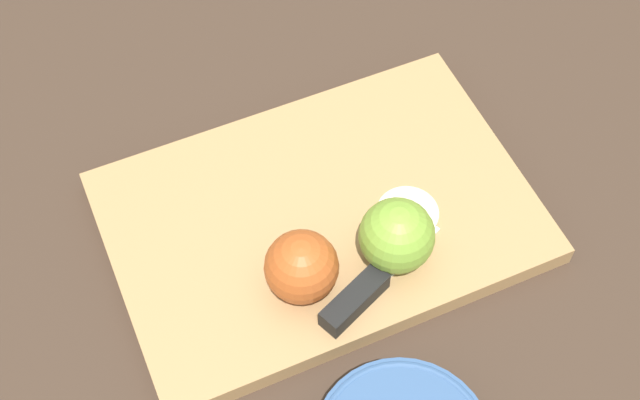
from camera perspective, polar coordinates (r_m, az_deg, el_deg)
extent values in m
plane|color=#38281E|center=(0.91, 0.00, -1.51)|extent=(4.00, 4.00, 0.00)
cube|color=#A37A4C|center=(0.90, 0.00, -1.11)|extent=(0.46, 0.35, 0.02)
sphere|color=#AD4C1E|center=(0.82, -1.19, -4.31)|extent=(0.07, 0.07, 0.07)
cylinder|color=beige|center=(0.82, -1.42, -4.64)|extent=(0.03, 0.06, 0.07)
sphere|color=olive|center=(0.84, 4.94, -2.29)|extent=(0.07, 0.07, 0.07)
cylinder|color=beige|center=(0.84, 5.30, -2.53)|extent=(0.07, 0.03, 0.07)
cube|color=silver|center=(0.87, 5.68, -3.32)|extent=(0.08, 0.03, 0.00)
cube|color=black|center=(0.83, 2.23, -6.40)|extent=(0.08, 0.04, 0.02)
cylinder|color=beige|center=(0.89, 5.61, -0.90)|extent=(0.06, 0.06, 0.01)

